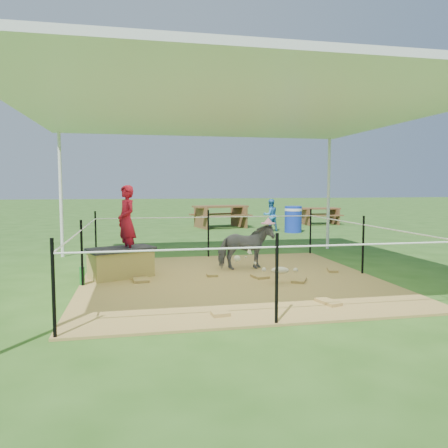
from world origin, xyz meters
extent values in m
plane|color=#2D5919|center=(0.00, 0.00, 0.00)|extent=(90.00, 90.00, 0.00)
cube|color=brown|center=(0.00, 0.00, 0.01)|extent=(4.60, 4.60, 0.03)
cylinder|color=silver|center=(-3.00, 3.00, 1.30)|extent=(0.07, 0.07, 2.60)
cylinder|color=silver|center=(3.00, 3.00, 1.30)|extent=(0.07, 0.07, 2.60)
cube|color=white|center=(0.00, 0.00, 2.64)|extent=(6.30, 6.30, 0.08)
cube|color=white|center=(0.00, 0.00, 2.79)|extent=(3.30, 3.30, 0.22)
cylinder|color=black|center=(-2.25, 2.25, 0.50)|extent=(0.04, 0.04, 1.00)
cylinder|color=black|center=(0.00, 2.25, 0.50)|extent=(0.04, 0.04, 1.00)
cylinder|color=black|center=(2.25, 2.25, 0.50)|extent=(0.04, 0.04, 1.00)
cylinder|color=black|center=(-2.25, 0.00, 0.50)|extent=(0.04, 0.04, 1.00)
cylinder|color=black|center=(2.25, 0.00, 0.50)|extent=(0.04, 0.04, 1.00)
cylinder|color=black|center=(-2.25, -2.25, 0.50)|extent=(0.04, 0.04, 1.00)
cylinder|color=black|center=(0.00, -2.25, 0.50)|extent=(0.04, 0.04, 1.00)
cylinder|color=white|center=(0.00, 2.25, 0.85)|extent=(4.50, 0.02, 0.02)
cylinder|color=white|center=(0.00, -2.25, 0.85)|extent=(4.50, 0.02, 0.02)
cylinder|color=white|center=(2.25, 0.00, 0.85)|extent=(0.02, 4.50, 0.02)
cylinder|color=white|center=(-2.25, 0.00, 0.85)|extent=(0.02, 4.50, 0.02)
cube|color=#A38B3B|center=(-1.71, 0.50, 0.24)|extent=(1.07, 0.82, 0.43)
cube|color=black|center=(-1.71, 0.50, 0.48)|extent=(1.15, 0.90, 0.05)
imported|color=maroon|center=(-1.61, 0.50, 1.03)|extent=(0.42, 0.49, 1.15)
cylinder|color=#1C8027|center=(-2.26, 0.05, 0.16)|extent=(0.10, 0.10, 0.27)
imported|color=#4B4B50|center=(0.42, 0.74, 0.43)|extent=(0.97, 0.48, 0.80)
cylinder|color=pink|center=(0.42, 0.74, 0.89)|extent=(0.25, 0.25, 0.12)
cylinder|color=#1734B0|center=(3.49, 6.65, 0.42)|extent=(0.66, 0.66, 0.84)
cube|color=brown|center=(1.50, 8.73, 0.40)|extent=(2.14, 1.74, 0.79)
cube|color=brown|center=(5.51, 9.26, 0.32)|extent=(1.57, 1.14, 0.65)
imported|color=#3682CA|center=(2.86, 7.09, 0.53)|extent=(0.59, 0.50, 1.07)
camera|label=1|loc=(-1.45, -6.62, 1.49)|focal=35.00mm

